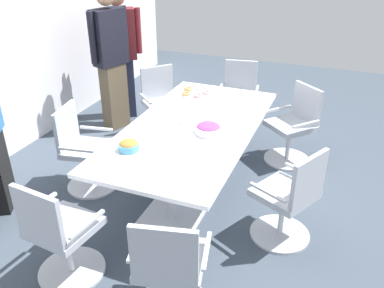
{
  "coord_description": "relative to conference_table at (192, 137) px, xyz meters",
  "views": [
    {
      "loc": [
        -3.44,
        -1.36,
        2.5
      ],
      "look_at": [
        0.0,
        0.0,
        0.55
      ],
      "focal_mm": 38.58,
      "sensor_mm": 36.0,
      "label": 1
    }
  ],
  "objects": [
    {
      "name": "snack_bowl_candy_mix",
      "position": [
        -0.09,
        -0.2,
        0.18
      ],
      "size": [
        0.25,
        0.25,
        0.1
      ],
      "color": "white",
      "rests_on": "conference_table"
    },
    {
      "name": "office_chair_0",
      "position": [
        -1.53,
        0.48,
        -0.22
      ],
      "size": [
        0.6,
        0.6,
        0.91
      ],
      "rotation": [
        0.0,
        0.0,
        -1.69
      ],
      "color": "silver",
      "rests_on": "ground"
    },
    {
      "name": "office_chair_4",
      "position": [
        1.7,
        -0.01,
        -0.22
      ],
      "size": [
        0.62,
        0.62,
        0.91
      ],
      "rotation": [
        0.0,
        0.0,
        1.73
      ],
      "color": "silver",
      "rests_on": "ground"
    },
    {
      "name": "napkin_pile",
      "position": [
        0.09,
        0.16,
        0.15
      ],
      "size": [
        0.14,
        0.14,
        0.06
      ],
      "primitive_type": "cube",
      "color": "white",
      "rests_on": "conference_table"
    },
    {
      "name": "person_standing_2",
      "position": [
        1.1,
        1.57,
        0.37
      ],
      "size": [
        0.6,
        0.35,
        1.88
      ],
      "rotation": [
        0.0,
        0.0,
        -3.47
      ],
      "color": "brown",
      "rests_on": "ground"
    },
    {
      "name": "office_chair_5",
      "position": [
        1.09,
        0.85,
        -0.22
      ],
      "size": [
        0.76,
        0.76,
        0.91
      ],
      "rotation": [
        0.0,
        0.0,
        -3.87
      ],
      "color": "silver",
      "rests_on": "ground"
    },
    {
      "name": "office_chair_2",
      "position": [
        -0.42,
        -1.07,
        -0.22
      ],
      "size": [
        0.72,
        0.72,
        0.91
      ],
      "rotation": [
        0.0,
        0.0,
        -0.46
      ],
      "color": "silver",
      "rests_on": "ground"
    },
    {
      "name": "office_chair_6",
      "position": [
        -0.35,
        1.08,
        -0.22
      ],
      "size": [
        0.63,
        0.63,
        0.91
      ],
      "rotation": [
        0.0,
        0.0,
        -2.97
      ],
      "color": "silver",
      "rests_on": "ground"
    },
    {
      "name": "office_chair_3",
      "position": [
        1.05,
        -0.87,
        -0.22
      ],
      "size": [
        0.76,
        0.76,
        0.91
      ],
      "rotation": [
        0.0,
        0.0,
        0.85
      ],
      "color": "silver",
      "rests_on": "ground"
    },
    {
      "name": "conference_table",
      "position": [
        0.0,
        0.0,
        0.0
      ],
      "size": [
        2.4,
        1.2,
        0.75
      ],
      "color": "white",
      "rests_on": "ground"
    },
    {
      "name": "ground_plane",
      "position": [
        0.0,
        0.0,
        -0.63
      ],
      "size": [
        10.0,
        10.0,
        0.01
      ],
      "primitive_type": "cube",
      "color": "#3D4754"
    },
    {
      "name": "person_standing_3",
      "position": [
        1.47,
        1.66,
        0.32
      ],
      "size": [
        0.43,
        0.55,
        1.81
      ],
      "rotation": [
        0.0,
        0.0,
        -4.13
      ],
      "color": "#232842",
      "rests_on": "ground"
    },
    {
      "name": "office_chair_1",
      "position": [
        -1.55,
        -0.45,
        -0.22
      ],
      "size": [
        0.65,
        0.65,
        0.91
      ],
      "rotation": [
        0.0,
        0.0,
        -1.34
      ],
      "color": "silver",
      "rests_on": "ground"
    },
    {
      "name": "donut_platter",
      "position": [
        0.86,
        0.29,
        0.14
      ],
      "size": [
        0.36,
        0.36,
        0.04
      ],
      "color": "white",
      "rests_on": "conference_table"
    },
    {
      "name": "snack_bowl_pretzels",
      "position": [
        -0.67,
        0.34,
        0.17
      ],
      "size": [
        0.19,
        0.19,
        0.1
      ],
      "color": "#4C9EC6",
      "rests_on": "conference_table"
    }
  ]
}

